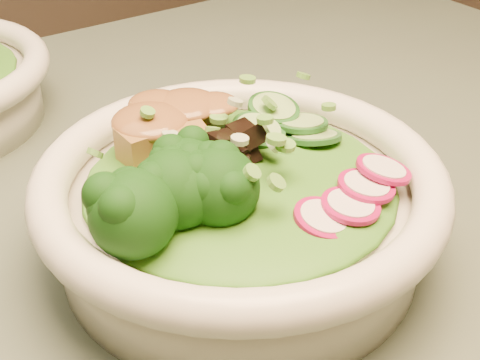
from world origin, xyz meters
TOP-DOWN VIEW (x-y plane):
  - dining_table at (0.00, 0.00)m, footprint 1.20×0.80m
  - salad_bowl at (0.06, -0.06)m, footprint 0.27×0.27m
  - lettuce_bed at (0.06, -0.06)m, footprint 0.20×0.20m
  - broccoli_florets at (-0.00, -0.08)m, footprint 0.10×0.10m
  - radish_slices at (0.08, -0.12)m, footprint 0.12×0.08m
  - cucumber_slices at (0.12, -0.04)m, footprint 0.09×0.09m
  - mushroom_heap at (0.05, -0.05)m, footprint 0.09×0.09m
  - tofu_cubes at (0.04, -0.00)m, footprint 0.11×0.09m
  - peanut_sauce at (0.04, -0.00)m, footprint 0.07×0.06m
  - scallion_garnish at (0.06, -0.06)m, footprint 0.19×0.19m

SIDE VIEW (x-z plane):
  - dining_table at x=0.00m, z-range 0.26..1.01m
  - salad_bowl at x=0.06m, z-range 0.75..0.83m
  - lettuce_bed at x=0.06m, z-range 0.80..0.82m
  - radish_slices at x=0.08m, z-range 0.80..0.82m
  - cucumber_slices at x=0.12m, z-range 0.80..0.84m
  - tofu_cubes at x=0.04m, z-range 0.80..0.84m
  - mushroom_heap at x=0.05m, z-range 0.80..0.84m
  - broccoli_florets at x=0.00m, z-range 0.80..0.85m
  - scallion_garnish at x=0.06m, z-range 0.82..0.85m
  - peanut_sauce at x=0.04m, z-range 0.83..0.84m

